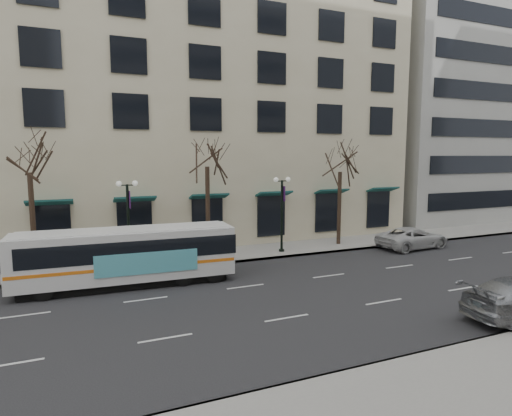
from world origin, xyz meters
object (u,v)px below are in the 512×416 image
tree_far_left (28,155)px  lamp_post_left (128,220)px  tree_far_right (340,159)px  lamp_post_right (282,211)px  white_pickup (413,238)px  city_bus (128,255)px  tree_far_mid (207,151)px

tree_far_left → lamp_post_left: 6.29m
tree_far_right → lamp_post_left: bearing=-177.7°
tree_far_left → lamp_post_right: bearing=-2.3°
tree_far_right → lamp_post_right: size_ratio=1.55×
white_pickup → lamp_post_right: bearing=72.8°
tree_far_left → lamp_post_right: tree_far_left is taller
tree_far_left → lamp_post_right: (15.01, -0.60, -3.75)m
tree_far_right → lamp_post_right: bearing=-173.1°
tree_far_right → white_pickup: tree_far_right is taller
tree_far_left → tree_far_right: (20.00, 0.00, -0.28)m
lamp_post_left → city_bus: (-0.45, -3.35, -1.33)m
tree_far_left → city_bus: (4.56, -3.95, -5.08)m
tree_far_mid → city_bus: bearing=-144.0°
tree_far_mid → lamp_post_right: size_ratio=1.64×
city_bus → tree_far_right: bearing=17.1°
white_pickup → lamp_post_left: bearing=79.4°
tree_far_mid → tree_far_left: bearing=-180.0°
tree_far_left → white_pickup: size_ratio=1.53×
lamp_post_right → tree_far_right: bearing=6.9°
tree_far_mid → city_bus: 8.56m
tree_far_right → tree_far_mid: bearing=180.0°
tree_far_left → lamp_post_left: tree_far_left is taller
tree_far_left → lamp_post_right: size_ratio=1.60×
lamp_post_right → city_bus: size_ratio=0.47×
lamp_post_right → tree_far_left: bearing=177.7°
tree_far_left → tree_far_right: bearing=0.0°
city_bus → white_pickup: bearing=6.1°
tree_far_mid → lamp_post_right: 6.41m
tree_far_right → lamp_post_left: size_ratio=1.55×
tree_far_mid → lamp_post_right: tree_far_mid is taller
tree_far_left → tree_far_mid: 10.00m
lamp_post_left → city_bus: bearing=-97.6°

